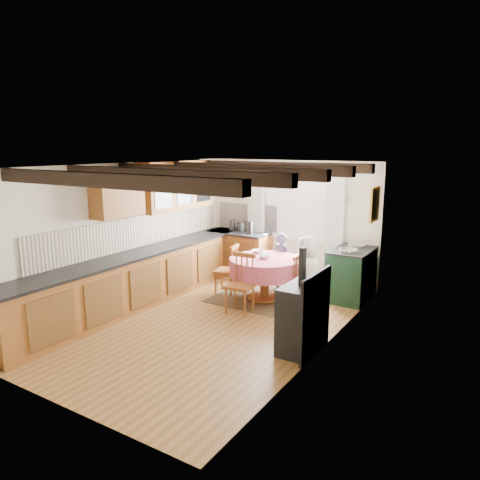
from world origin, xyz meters
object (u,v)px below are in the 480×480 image
Objects in this scene: dining_table at (265,279)px; cast_iron_stove at (301,300)px; chair_near at (240,284)px; cup at (261,256)px; aga_range at (351,274)px; chair_right at (306,281)px; child_right at (307,272)px; child_far at (282,261)px; chair_left at (226,269)px.

cast_iron_stove reaches higher than dining_table.
cast_iron_stove reaches higher than chair_near.
chair_near is at bearing -88.41° from cup.
chair_right is at bearing -121.99° from aga_range.
dining_table is at bearing 131.71° from cast_iron_stove.
cup is (-1.45, 1.53, 0.09)m from cast_iron_stove.
child_right is at bearing 111.03° from cast_iron_stove.
aga_range is (1.32, 1.62, -0.02)m from chair_near.
chair_near is 1.64m from cast_iron_stove.
child_far is (-0.02, 0.70, 0.17)m from dining_table.
cast_iron_stove is (0.62, -1.58, 0.26)m from chair_right.
chair_right reaches higher than dining_table.
chair_left is 0.92× the size of aga_range.
child_far is (0.02, 1.48, 0.06)m from chair_near.
cast_iron_stove is at bearing -170.01° from child_right.
dining_table is at bearing 81.32° from chair_left.
child_far reaches higher than dining_table.
chair_left is at bearing -177.76° from cup.
aga_range is at bearing 33.39° from dining_table.
child_far is (-1.41, 2.26, -0.16)m from cast_iron_stove.
child_far is (-1.30, -0.14, 0.08)m from aga_range.
chair_near is at bearing 122.28° from child_right.
dining_table is 0.72m from child_far.
chair_left is 1.07m from child_far.
child_right is at bearing 154.65° from child_far.
child_right reaches higher than chair_right.
chair_near reaches higher than chair_left.
chair_left is 2.65m from cast_iron_stove.
chair_right is at bearing 1.76° from dining_table.
chair_near is at bearing 151.24° from cast_iron_stove.
chair_left is at bearing 87.02° from chair_right.
cast_iron_stove is 1.29× the size of child_far.
aga_range is 10.62× the size of cup.
aga_range is at bearing 32.89° from cup.
aga_range is (1.28, 0.84, 0.08)m from dining_table.
chair_left reaches higher than dining_table.
chair_right is (0.81, 0.80, -0.04)m from chair_near.
chair_right is 9.52× the size of cup.
child_right is at bearing -120.38° from aga_range.
cup is at bearing 80.86° from child_right.
aga_range is 0.98m from child_right.
child_right reaches higher than chair_near.
chair_left is at bearing -176.24° from dining_table.
child_far is 1.07m from child_right.
aga_range reaches higher than dining_table.
child_right is (0.79, 0.01, 0.24)m from dining_table.
cast_iron_stove is at bearing -87.37° from aga_range.
dining_table is 0.77m from chair_right.
chair_left is at bearing 60.52° from child_far.
cast_iron_stove is 1.15× the size of child_right.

